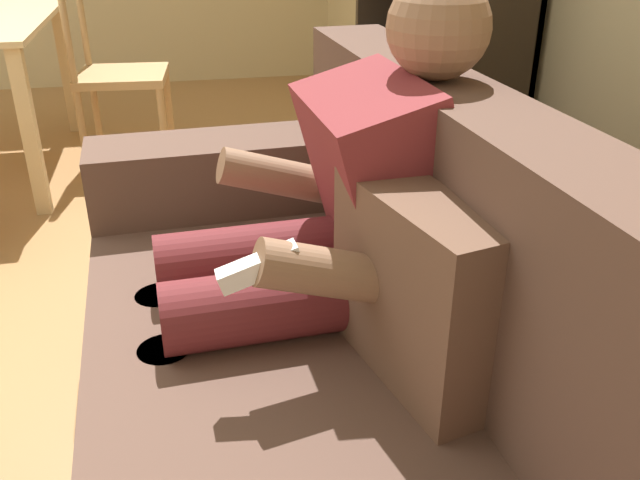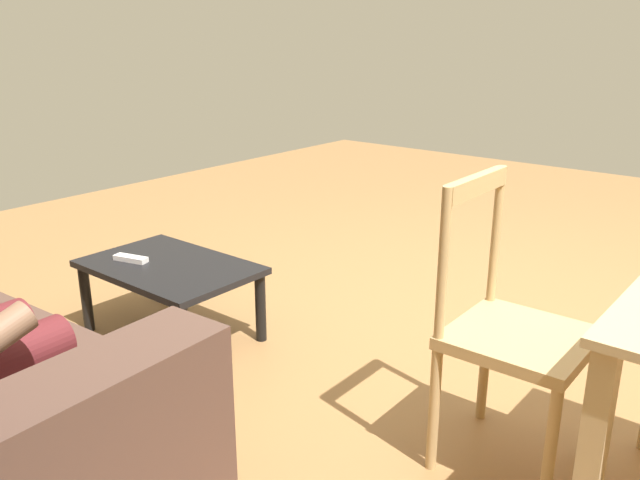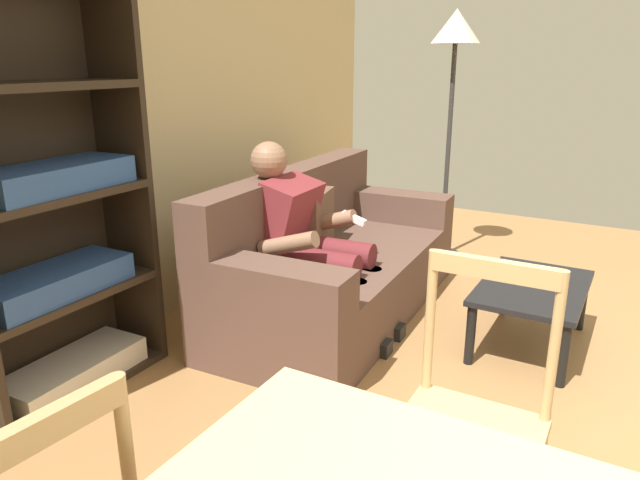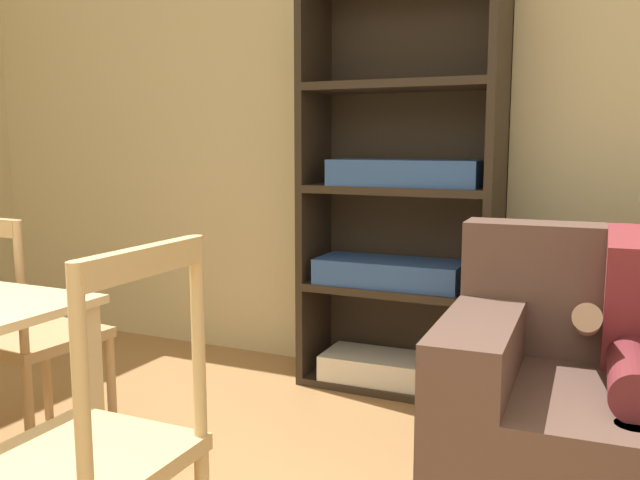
% 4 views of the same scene
% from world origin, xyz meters
% --- Properties ---
extents(wall_back, '(6.22, 0.12, 2.50)m').
position_xyz_m(wall_back, '(0.00, 3.12, 1.25)').
color(wall_back, '#D1BC8C').
rests_on(wall_back, ground_plane).
extents(couch, '(2.02, 0.99, 0.88)m').
position_xyz_m(couch, '(1.12, 2.21, 0.32)').
color(couch, brown).
rests_on(couch, ground_plane).
extents(person_lounging, '(0.61, 0.91, 1.09)m').
position_xyz_m(person_lounging, '(0.83, 2.21, 0.56)').
color(person_lounging, maroon).
rests_on(person_lounging, ground_plane).
extents(coffee_table, '(0.81, 0.53, 0.36)m').
position_xyz_m(coffee_table, '(1.25, 1.02, 0.31)').
color(coffee_table, black).
rests_on(coffee_table, ground_plane).
extents(tv_remote, '(0.18, 0.09, 0.02)m').
position_xyz_m(tv_remote, '(1.43, 1.11, 0.37)').
color(tv_remote, white).
rests_on(tv_remote, coffee_table).
extents(bookshelf, '(0.91, 0.36, 1.92)m').
position_xyz_m(bookshelf, '(-0.30, 2.88, 0.82)').
color(bookshelf, '#2D2319').
rests_on(bookshelf, ground_plane).
extents(dining_chair_facing_couch, '(0.42, 0.42, 0.97)m').
position_xyz_m(dining_chair_facing_couch, '(-0.36, 0.92, 0.47)').
color(dining_chair_facing_couch, tan).
rests_on(dining_chair_facing_couch, ground_plane).
extents(floor_lamp, '(0.36, 0.36, 1.88)m').
position_xyz_m(floor_lamp, '(2.52, 1.94, 1.59)').
color(floor_lamp, black).
rests_on(floor_lamp, ground_plane).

